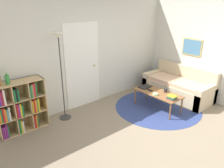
{
  "coord_description": "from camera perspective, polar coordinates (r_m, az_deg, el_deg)",
  "views": [
    {
      "loc": [
        -2.89,
        -1.92,
        2.46
      ],
      "look_at": [
        -0.19,
        1.3,
        0.85
      ],
      "focal_mm": 35.0,
      "sensor_mm": 36.0,
      "label": 1
    }
  ],
  "objects": [
    {
      "name": "ground_plane",
      "position": [
        4.25,
        13.81,
        -15.08
      ],
      "size": [
        14.0,
        14.0,
        0.0
      ],
      "primitive_type": "plane",
      "color": "gray"
    },
    {
      "name": "wall_back",
      "position": [
        5.31,
        -6.09,
        8.1
      ],
      "size": [
        7.78,
        0.11,
        2.6
      ],
      "color": "silver",
      "rests_on": "ground_plane"
    },
    {
      "name": "wall_right",
      "position": [
        6.25,
        19.65,
        9.08
      ],
      "size": [
        0.08,
        5.36,
        2.6
      ],
      "color": "silver",
      "rests_on": "ground_plane"
    },
    {
      "name": "rug",
      "position": [
        5.53,
        11.8,
        -5.89
      ],
      "size": [
        2.08,
        2.08,
        0.01
      ],
      "color": "navy",
      "rests_on": "ground_plane"
    },
    {
      "name": "bookshelf",
      "position": [
        4.65,
        -23.23,
        -5.5
      ],
      "size": [
        0.94,
        0.34,
        1.03
      ],
      "color": "tan",
      "rests_on": "ground_plane"
    },
    {
      "name": "floor_lamp",
      "position": [
        4.53,
        -13.54,
        8.3
      ],
      "size": [
        0.26,
        0.26,
        1.88
      ],
      "color": "#333333",
      "rests_on": "ground_plane"
    },
    {
      "name": "couch",
      "position": [
        6.17,
        17.07,
        -0.7
      ],
      "size": [
        0.85,
        1.78,
        0.82
      ],
      "color": "#CCB793",
      "rests_on": "ground_plane"
    },
    {
      "name": "coffee_table",
      "position": [
        5.32,
        11.89,
        -2.55
      ],
      "size": [
        0.51,
        1.14,
        0.42
      ],
      "color": "brown",
      "rests_on": "ground_plane"
    },
    {
      "name": "laptop",
      "position": [
        5.56,
        8.61,
        -0.7
      ],
      "size": [
        0.32,
        0.22,
        0.02
      ],
      "color": "black",
      "rests_on": "coffee_table"
    },
    {
      "name": "bowl",
      "position": [
        5.15,
        11.27,
        -2.62
      ],
      "size": [
        0.13,
        0.13,
        0.04
      ],
      "color": "#9ED193",
      "rests_on": "coffee_table"
    },
    {
      "name": "book_stack_on_table",
      "position": [
        5.01,
        15.37,
        -3.37
      ],
      "size": [
        0.17,
        0.19,
        0.08
      ],
      "color": "#7F287A",
      "rests_on": "coffee_table"
    },
    {
      "name": "cup",
      "position": [
        5.35,
        13.84,
        -1.58
      ],
      "size": [
        0.08,
        0.08,
        0.09
      ],
      "color": "#28282D",
      "rests_on": "coffee_table"
    },
    {
      "name": "remote",
      "position": [
        5.38,
        9.79,
        -1.53
      ],
      "size": [
        0.07,
        0.17,
        0.02
      ],
      "color": "black",
      "rests_on": "coffee_table"
    },
    {
      "name": "bottle_right",
      "position": [
        4.38,
        -25.7,
        1.06
      ],
      "size": [
        0.07,
        0.07,
        0.21
      ],
      "color": "#2D8438",
      "rests_on": "bookshelf"
    }
  ]
}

